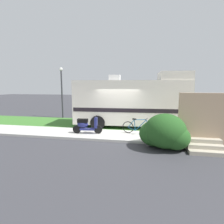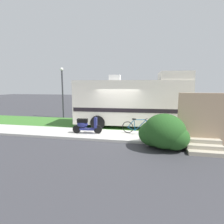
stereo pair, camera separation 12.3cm
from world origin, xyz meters
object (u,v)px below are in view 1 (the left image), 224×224
object	(u,v)px
bicycle	(138,127)
scooter	(86,125)
pickup_truck_near	(140,104)
street_lamp_post	(62,88)
bottle_green	(200,138)
pickup_truck_far	(136,102)
bottle_spare	(205,136)
motorhome_rv	(133,102)

from	to	relation	value
bicycle	scooter	bearing A→B (deg)	-172.18
scooter	bicycle	world-z (taller)	scooter
scooter	pickup_truck_near	distance (m)	8.13
pickup_truck_near	street_lamp_post	distance (m)	7.06
scooter	bottle_green	xyz separation A→B (m)	(5.73, -0.15, -0.36)
pickup_truck_near	pickup_truck_far	size ratio (longest dim) A/B	1.01
pickup_truck_far	street_lamp_post	world-z (taller)	street_lamp_post
pickup_truck_near	bottle_spare	distance (m)	8.29
scooter	pickup_truck_near	bearing A→B (deg)	71.67
bottle_green	scooter	bearing A→B (deg)	178.49
pickup_truck_near	bottle_green	bearing A→B (deg)	-67.99
bottle_green	pickup_truck_near	bearing A→B (deg)	112.01
pickup_truck_far	motorhome_rv	bearing A→B (deg)	-88.07
motorhome_rv	bottle_spare	world-z (taller)	motorhome_rv
motorhome_rv	bicycle	size ratio (longest dim) A/B	4.22
scooter	motorhome_rv	bearing A→B (deg)	48.37
pickup_truck_near	bottle_spare	bearing A→B (deg)	-64.85
motorhome_rv	bottle_green	bearing A→B (deg)	-38.33
motorhome_rv	bicycle	bearing A→B (deg)	-78.04
pickup_truck_near	pickup_truck_far	distance (m)	2.84
bottle_green	street_lamp_post	xyz separation A→B (m)	(-9.46, 5.04, 2.31)
bicycle	pickup_truck_far	world-z (taller)	pickup_truck_far
pickup_truck_near	pickup_truck_far	xyz separation A→B (m)	(-0.54, 2.79, -0.02)
bicycle	pickup_truck_far	size ratio (longest dim) A/B	0.30
bottle_green	street_lamp_post	size ratio (longest dim) A/B	0.05
bottle_green	bottle_spare	xyz separation A→B (m)	(0.33, 0.39, 0.03)
bottle_green	bicycle	bearing A→B (deg)	169.94
pickup_truck_near	bottle_green	distance (m)	8.52
pickup_truck_far	pickup_truck_near	bearing A→B (deg)	-79.14
pickup_truck_far	street_lamp_post	size ratio (longest dim) A/B	1.38
pickup_truck_far	scooter	bearing A→B (deg)	-100.89
scooter	bottle_green	bearing A→B (deg)	-1.51
motorhome_rv	bottle_green	xyz separation A→B (m)	(3.45, -2.72, -1.46)
motorhome_rv	street_lamp_post	size ratio (longest dim) A/B	1.73
bicycle	pickup_truck_far	bearing A→B (deg)	94.14
bicycle	motorhome_rv	bearing A→B (deg)	101.96
bottle_green	street_lamp_post	world-z (taller)	street_lamp_post
scooter	bottle_green	distance (m)	5.75
motorhome_rv	bottle_spare	size ratio (longest dim) A/B	24.98
street_lamp_post	motorhome_rv	bearing A→B (deg)	-21.04
motorhome_rv	bottle_spare	bearing A→B (deg)	-31.73
scooter	bicycle	bearing A→B (deg)	7.82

